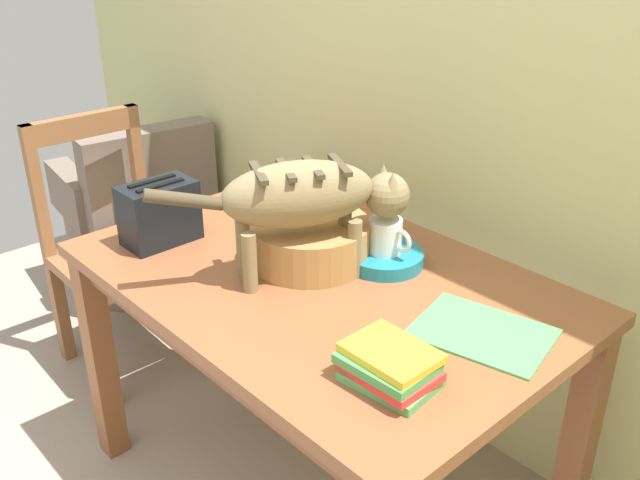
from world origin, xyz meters
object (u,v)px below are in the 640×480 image
at_px(dining_table, 320,306).
at_px(wooden_chair_near, 117,252).
at_px(saucer_bowl, 384,258).
at_px(wicker_basket, 310,241).
at_px(cat, 309,197).
at_px(toaster, 159,213).
at_px(book_stack, 390,367).
at_px(coffee_mug, 386,236).
at_px(magazine, 482,333).
at_px(wicker_armchair, 139,228).

height_order(dining_table, wooden_chair_near, wooden_chair_near).
height_order(saucer_bowl, wicker_basket, wicker_basket).
distance_m(cat, toaster, 0.47).
distance_m(book_stack, wicker_basket, 0.55).
bearing_deg(saucer_bowl, dining_table, -112.14).
height_order(cat, toaster, cat).
xyz_separation_m(cat, coffee_mug, (0.09, 0.18, -0.13)).
height_order(magazine, wicker_basket, wicker_basket).
relative_size(book_stack, toaster, 0.96).
bearing_deg(coffee_mug, wicker_armchair, 176.30).
height_order(dining_table, coffee_mug, coffee_mug).
xyz_separation_m(dining_table, book_stack, (0.41, -0.19, 0.13)).
xyz_separation_m(saucer_bowl, wicker_basket, (-0.15, -0.13, 0.04)).
bearing_deg(saucer_bowl, book_stack, -46.00).
relative_size(book_stack, wicker_armchair, 0.24).
xyz_separation_m(book_stack, wicker_basket, (-0.49, 0.23, 0.02)).
bearing_deg(magazine, toaster, -175.79).
bearing_deg(coffee_mug, dining_table, -113.20).
bearing_deg(magazine, book_stack, -107.77).
bearing_deg(wicker_armchair, saucer_bowl, -86.01).
distance_m(saucer_bowl, book_stack, 0.50).
bearing_deg(book_stack, wicker_basket, 155.07).
distance_m(dining_table, toaster, 0.51).
relative_size(dining_table, coffee_mug, 9.68).
xyz_separation_m(saucer_bowl, wicker_armchair, (-1.55, 0.10, -0.48)).
xyz_separation_m(cat, saucer_bowl, (0.09, 0.18, -0.19)).
bearing_deg(toaster, wicker_armchair, 156.30).
height_order(coffee_mug, toaster, toaster).
xyz_separation_m(cat, wooden_chair_near, (-0.99, -0.06, -0.50)).
bearing_deg(coffee_mug, magazine, -12.54).
distance_m(cat, book_stack, 0.50).
relative_size(cat, coffee_mug, 4.57).
bearing_deg(wicker_basket, magazine, 5.35).
bearing_deg(toaster, magazine, 17.38).
bearing_deg(saucer_bowl, magazine, -12.42).
bearing_deg(cat, book_stack, 4.36).
xyz_separation_m(saucer_bowl, wooden_chair_near, (-1.08, -0.24, -0.31)).
distance_m(coffee_mug, wooden_chair_near, 1.17).
xyz_separation_m(dining_table, toaster, (-0.44, -0.19, 0.18)).
bearing_deg(magazine, cat, 179.01).
bearing_deg(saucer_bowl, wicker_basket, -138.56).
height_order(dining_table, wicker_basket, wicker_basket).
bearing_deg(magazine, dining_table, 177.74).
relative_size(dining_table, saucer_bowl, 6.15).
bearing_deg(toaster, book_stack, -0.17).
xyz_separation_m(magazine, wicker_armchair, (-1.92, 0.18, -0.47)).
distance_m(cat, coffee_mug, 0.24).
bearing_deg(saucer_bowl, coffee_mug, 0.00).
bearing_deg(wicker_basket, wooden_chair_near, -173.46).
xyz_separation_m(dining_table, saucer_bowl, (0.07, 0.17, 0.11)).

